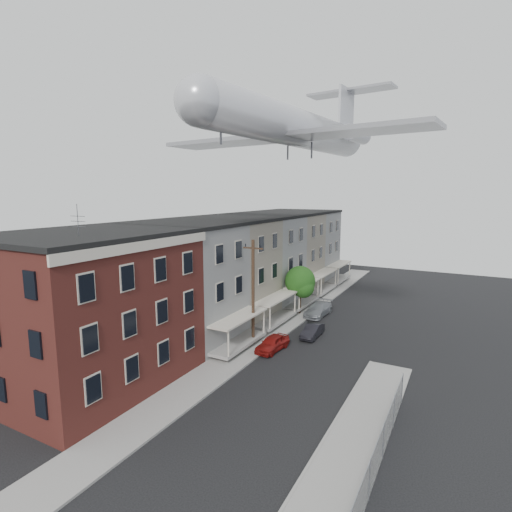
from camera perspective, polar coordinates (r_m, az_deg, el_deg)
The scene contains 17 objects.
sidewalk_left at distance 39.77m, azimuth 3.91°, elevation -9.66°, with size 3.00×62.00×0.12m, color gray.
sidewalk_right at distance 21.21m, azimuth 11.95°, elevation -28.03°, with size 3.00×26.00×0.12m, color gray.
curb_left at distance 39.23m, azimuth 5.87°, elevation -9.94°, with size 0.15×62.00×0.14m, color gray.
curb_right at distance 21.55m, azimuth 7.79°, elevation -27.20°, with size 0.15×26.00×0.14m, color gray.
corner_building at distance 28.97m, azimuth -22.65°, elevation -6.93°, with size 10.31×12.30×12.15m.
row_house_a at distance 35.49m, azimuth -10.68°, elevation -3.60°, with size 11.98×7.00×10.30m.
row_house_b at distance 41.05m, azimuth -4.55°, elevation -1.76°, with size 11.98×7.00×10.30m.
row_house_c at distance 47.00m, azimuth 0.06°, elevation -0.36°, with size 11.98×7.00×10.30m.
row_house_d at distance 53.20m, azimuth 3.61°, elevation 0.72°, with size 11.98×7.00×10.30m.
row_house_e at distance 59.58m, azimuth 6.42°, elevation 1.57°, with size 11.98×7.00×10.30m.
chainlink_fence at distance 19.60m, azimuth 15.89°, elevation -28.30°, with size 0.06×18.06×1.90m.
utility_pole at distance 33.35m, azimuth -0.42°, elevation -5.05°, with size 1.80×0.26×9.00m.
street_tree at distance 42.25m, azimuth 6.44°, elevation -3.81°, with size 3.22×3.20×5.20m.
car_near at distance 33.38m, azimuth 2.35°, elevation -12.33°, with size 1.50×3.72×1.27m, color maroon.
car_mid at distance 36.64m, azimuth 8.06°, elevation -10.53°, with size 1.22×3.49×1.15m, color black.
car_far at distance 42.82m, azimuth 8.87°, elevation -7.53°, with size 1.88×4.62×1.34m, color gray.
airplane at distance 36.15m, azimuth 5.99°, elevation 17.76°, with size 23.91×27.30×7.87m.
Camera 1 is at (9.89, -10.40, 12.76)m, focal length 28.00 mm.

